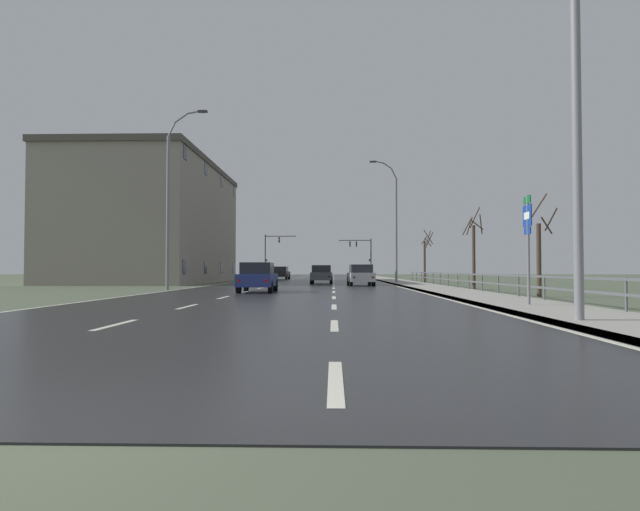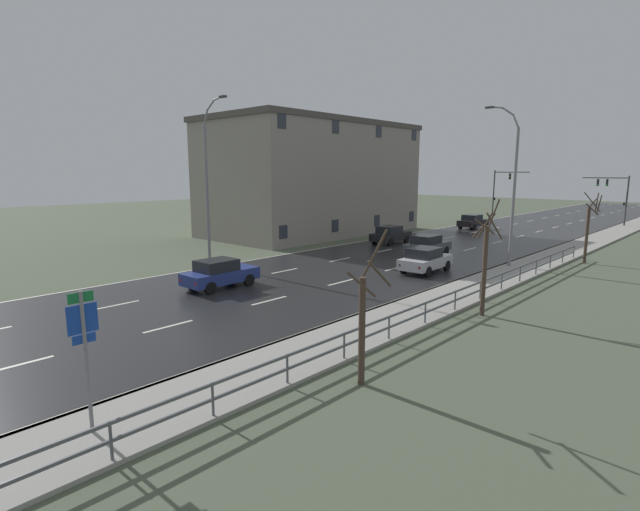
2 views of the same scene
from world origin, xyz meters
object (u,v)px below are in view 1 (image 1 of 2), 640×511
street_lamp_midground (394,223)px  car_far_left (261,274)px  car_mid_centre (322,274)px  street_lamp_left_bank (170,201)px  traffic_signal_left (271,250)px  car_near_right (258,277)px  street_lamp_foreground (570,90)px  highway_sign (528,235)px  traffic_signal_right (363,251)px  car_far_right (281,273)px  car_near_left (361,275)px  brick_building (153,223)px

street_lamp_midground → car_far_left: 13.02m
car_far_left → car_mid_centre: bearing=-31.8°
car_mid_centre → street_lamp_left_bank: bearing=-123.2°
traffic_signal_left → car_near_right: (5.42, -49.82, -3.39)m
street_lamp_foreground → car_near_right: (-9.15, 15.86, -4.31)m
street_lamp_foreground → highway_sign: (0.92, 4.98, -2.85)m
traffic_signal_right → car_far_right: size_ratio=1.39×
car_far_left → car_near_left: bearing=-46.4°
car_near_left → car_far_right: 25.86m
street_lamp_midground → car_near_right: street_lamp_midground is taller
traffic_signal_left → brick_building: (-7.61, -28.74, 1.41)m
car_near_right → car_mid_centre: (3.00, 16.56, 0.00)m
street_lamp_foreground → traffic_signal_left: bearing=102.5°
highway_sign → car_far_right: highway_sign is taller
car_far_left → car_far_right: bearing=88.2°
car_far_right → brick_building: brick_building is taller
street_lamp_foreground → street_lamp_left_bank: size_ratio=0.96×
car_mid_centre → car_far_right: size_ratio=0.99×
car_near_right → street_lamp_midground: bearing=59.7°
car_far_left → car_near_left: size_ratio=0.99×
highway_sign → car_near_right: (-10.07, 10.88, -1.46)m
street_lamp_midground → highway_sign: size_ratio=2.95×
traffic_signal_right → car_mid_centre: bearing=-99.3°
car_near_right → car_mid_centre: 16.83m
street_lamp_foreground → car_mid_centre: size_ratio=2.53×
street_lamp_midground → car_near_left: bearing=-121.4°
street_lamp_midground → traffic_signal_right: bearing=91.3°
street_lamp_foreground → street_lamp_left_bank: (-14.92, 19.28, 0.19)m
street_lamp_left_bank → brick_building: bearing=112.3°
highway_sign → car_near_right: highway_sign is taller
traffic_signal_right → car_near_right: size_ratio=1.40×
highway_sign → car_far_left: highway_sign is taller
car_far_right → street_lamp_midground: bearing=-56.8°
traffic_signal_right → traffic_signal_left: bearing=178.3°
traffic_signal_left → car_mid_centre: 34.47m
brick_building → car_mid_centre: bearing=-15.7°
highway_sign → car_near_left: (-4.05, 22.03, -1.46)m
street_lamp_left_bank → car_far_left: street_lamp_left_bank is taller
car_near_left → brick_building: bearing=149.9°
street_lamp_foreground → car_far_right: street_lamp_foreground is taller
traffic_signal_right → car_near_left: size_ratio=1.39×
car_near_left → car_far_right: (-8.40, 24.46, 0.00)m
car_mid_centre → car_far_right: bearing=106.3°
street_lamp_left_bank → traffic_signal_right: street_lamp_left_bank is taller
traffic_signal_left → car_near_left: size_ratio=1.55×
street_lamp_midground → car_near_right: (-9.14, -16.27, -4.32)m
street_lamp_foreground → car_mid_centre: (-6.15, 32.42, -4.31)m
street_lamp_midground → street_lamp_left_bank: 19.69m
street_lamp_foreground → car_near_left: size_ratio=2.49×
car_mid_centre → highway_sign: bearing=-75.0°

